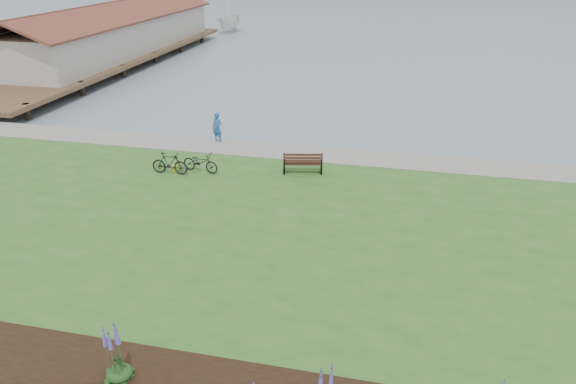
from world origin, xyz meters
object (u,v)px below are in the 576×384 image
object	(u,v)px
person	(217,125)
bicycle_a	(200,162)
sailboat	(230,32)
park_bench	(303,162)

from	to	relation	value
person	bicycle_a	bearing A→B (deg)	-64.33
bicycle_a	sailboat	bearing A→B (deg)	26.97
park_bench	sailboat	size ratio (longest dim) A/B	0.07
park_bench	bicycle_a	world-z (taller)	park_bench
park_bench	bicycle_a	xyz separation A→B (m)	(-4.62, -0.81, -0.07)
sailboat	park_bench	bearing A→B (deg)	-65.61
bicycle_a	sailboat	size ratio (longest dim) A/B	0.07
person	bicycle_a	xyz separation A→B (m)	(0.57, -3.95, -0.47)
park_bench	bicycle_a	distance (m)	4.69
park_bench	person	distance (m)	6.08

